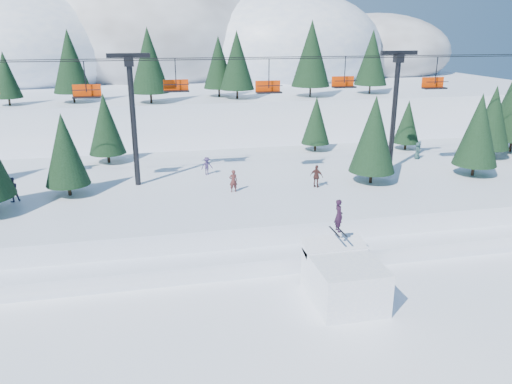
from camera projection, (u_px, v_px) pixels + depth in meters
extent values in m
plane|color=white|center=(314.00, 318.00, 26.18)|extent=(160.00, 160.00, 0.00)
cube|color=white|center=(247.00, 192.00, 42.52)|extent=(70.00, 22.00, 2.50)
cube|color=white|center=(276.00, 247.00, 33.44)|extent=(70.00, 6.00, 1.10)
cube|color=white|center=(193.00, 97.00, 88.45)|extent=(110.00, 60.00, 6.00)
ellipsoid|color=white|center=(22.00, 48.00, 83.96)|extent=(36.00, 32.40, 19.80)
ellipsoid|color=#605B59|center=(154.00, 36.00, 93.37)|extent=(44.00, 39.60, 26.40)
ellipsoid|color=white|center=(288.00, 47.00, 91.30)|extent=(34.00, 30.60, 19.72)
ellipsoid|color=#605B59|center=(375.00, 52.00, 101.27)|extent=(30.00, 27.00, 15.00)
cylinder|color=black|center=(151.00, 98.00, 60.08)|extent=(0.26, 0.26, 1.23)
cone|color=#18361E|center=(149.00, 60.00, 58.71)|extent=(4.58, 4.58, 7.57)
cylinder|color=black|center=(237.00, 94.00, 63.83)|extent=(0.26, 0.26, 1.18)
cone|color=#18361E|center=(237.00, 60.00, 62.53)|extent=(4.38, 4.38, 7.24)
cylinder|color=black|center=(310.00, 91.00, 65.78)|extent=(0.26, 0.26, 1.36)
cone|color=#18361E|center=(311.00, 53.00, 64.27)|extent=(5.04, 5.04, 8.33)
cylinder|color=black|center=(74.00, 97.00, 60.45)|extent=(0.26, 0.26, 1.20)
cone|color=#18361E|center=(70.00, 61.00, 59.12)|extent=(4.46, 4.46, 7.38)
cylinder|color=black|center=(370.00, 89.00, 68.96)|extent=(0.26, 0.26, 1.19)
cone|color=#18361E|center=(372.00, 57.00, 67.64)|extent=(4.44, 4.44, 7.34)
cylinder|color=black|center=(9.00, 102.00, 58.26)|extent=(0.26, 0.26, 0.86)
cone|color=#18361E|center=(5.00, 75.00, 57.30)|extent=(3.20, 3.20, 5.29)
cylinder|color=black|center=(219.00, 92.00, 65.94)|extent=(0.26, 0.26, 1.08)
cone|color=#18361E|center=(218.00, 62.00, 64.74)|extent=(4.02, 4.02, 6.65)
cube|color=white|center=(344.00, 281.00, 27.53)|extent=(3.62, 4.48, 2.45)
cube|color=white|center=(333.00, 246.00, 28.91)|extent=(3.62, 1.57, 0.87)
imported|color=black|center=(339.00, 215.00, 28.02)|extent=(0.48, 0.71, 1.90)
cube|color=black|center=(334.00, 232.00, 28.28)|extent=(0.11, 1.65, 0.03)
cube|color=black|center=(341.00, 231.00, 28.36)|extent=(0.11, 1.65, 0.03)
cylinder|color=black|center=(134.00, 123.00, 38.79)|extent=(0.44, 0.44, 10.00)
cube|color=black|center=(128.00, 55.00, 37.20)|extent=(3.20, 0.35, 0.35)
cube|color=black|center=(129.00, 62.00, 37.34)|extent=(0.70, 0.70, 0.70)
cylinder|color=black|center=(394.00, 114.00, 43.18)|extent=(0.44, 0.44, 10.00)
cube|color=black|center=(399.00, 53.00, 41.60)|extent=(3.20, 0.35, 0.35)
cube|color=black|center=(399.00, 58.00, 41.74)|extent=(0.70, 0.70, 0.70)
cylinder|color=black|center=(275.00, 59.00, 38.38)|extent=(46.00, 0.06, 0.06)
cylinder|color=black|center=(268.00, 57.00, 40.61)|extent=(46.00, 0.06, 0.06)
cylinder|color=black|center=(85.00, 77.00, 35.90)|extent=(0.08, 0.08, 2.20)
cube|color=black|center=(87.00, 97.00, 36.35)|extent=(2.00, 0.75, 0.12)
cube|color=#E23602|center=(87.00, 90.00, 36.56)|extent=(2.00, 0.10, 0.85)
cylinder|color=black|center=(86.00, 90.00, 35.85)|extent=(2.00, 0.06, 0.06)
cylinder|color=black|center=(176.00, 73.00, 39.45)|extent=(0.08, 0.08, 2.20)
cube|color=black|center=(176.00, 91.00, 39.90)|extent=(2.00, 0.75, 0.12)
cube|color=#E23602|center=(176.00, 85.00, 40.12)|extent=(2.00, 0.10, 0.85)
cylinder|color=black|center=(176.00, 85.00, 39.41)|extent=(2.00, 0.06, 0.06)
cylinder|color=black|center=(269.00, 73.00, 38.63)|extent=(0.08, 0.08, 2.20)
cube|color=black|center=(269.00, 92.00, 39.08)|extent=(2.00, 0.75, 0.12)
cube|color=#E23602|center=(268.00, 86.00, 39.29)|extent=(2.00, 0.10, 0.85)
cylinder|color=black|center=(270.00, 86.00, 38.58)|extent=(2.00, 0.06, 0.06)
cylinder|color=black|center=(345.00, 70.00, 42.30)|extent=(0.08, 0.08, 2.20)
cube|color=black|center=(344.00, 87.00, 42.75)|extent=(2.00, 0.75, 0.12)
cube|color=#E23602|center=(343.00, 81.00, 42.96)|extent=(2.00, 0.10, 0.85)
cylinder|color=black|center=(346.00, 81.00, 42.25)|extent=(2.00, 0.06, 0.06)
cylinder|color=black|center=(436.00, 70.00, 41.50)|extent=(0.08, 0.08, 2.20)
cube|color=black|center=(434.00, 88.00, 41.95)|extent=(2.00, 0.75, 0.12)
cube|color=#E23602|center=(433.00, 82.00, 42.16)|extent=(2.00, 0.10, 0.85)
cylinder|color=black|center=(438.00, 82.00, 41.45)|extent=(2.00, 0.06, 0.06)
cylinder|color=black|center=(473.00, 170.00, 42.71)|extent=(0.26, 0.26, 0.98)
cone|color=#18361E|center=(479.00, 129.00, 41.62)|extent=(3.65, 3.65, 6.03)
cylinder|color=black|center=(488.00, 153.00, 48.61)|extent=(0.26, 0.26, 0.98)
cone|color=#18361E|center=(493.00, 117.00, 47.52)|extent=(3.64, 3.64, 6.02)
cylinder|color=black|center=(511.00, 145.00, 50.98)|extent=(0.26, 0.26, 1.36)
cylinder|color=black|center=(405.00, 146.00, 52.08)|extent=(0.26, 0.26, 0.72)
cone|color=#18361E|center=(407.00, 122.00, 51.29)|extent=(2.67, 2.67, 4.41)
cylinder|color=black|center=(109.00, 158.00, 46.86)|extent=(0.26, 0.26, 0.91)
cone|color=#18361E|center=(105.00, 124.00, 45.85)|extent=(3.37, 3.37, 5.58)
cylinder|color=black|center=(315.00, 147.00, 51.54)|extent=(0.26, 0.26, 0.78)
cone|color=#18361E|center=(316.00, 120.00, 50.68)|extent=(2.89, 2.89, 4.79)
cylinder|color=black|center=(69.00, 190.00, 37.60)|extent=(0.26, 0.26, 0.88)
cone|color=#18361E|center=(65.00, 149.00, 36.63)|extent=(3.25, 3.25, 5.38)
cylinder|color=black|center=(371.00, 177.00, 40.67)|extent=(0.26, 0.26, 0.99)
cone|color=#18361E|center=(374.00, 134.00, 39.57)|extent=(3.69, 3.69, 6.11)
imported|color=#2D2B44|center=(12.00, 190.00, 36.08)|extent=(1.11, 1.05, 1.82)
imported|color=#24403F|center=(418.00, 151.00, 48.10)|extent=(0.92, 0.94, 1.63)
imported|color=#42231F|center=(317.00, 176.00, 39.36)|extent=(1.10, 1.02, 1.82)
imported|color=#3B2D56|center=(207.00, 166.00, 42.84)|extent=(1.10, 0.75, 1.56)
imported|color=#4E2423|center=(233.00, 181.00, 38.27)|extent=(0.67, 0.46, 1.75)
cylinder|color=black|center=(394.00, 257.00, 32.23)|extent=(0.06, 0.06, 0.90)
cylinder|color=black|center=(429.00, 250.00, 33.18)|extent=(0.06, 0.06, 0.90)
cube|color=#E23602|center=(412.00, 252.00, 32.68)|extent=(2.77, 0.47, 0.55)
cylinder|color=black|center=(400.00, 246.00, 33.91)|extent=(0.06, 0.06, 0.90)
cylinder|color=black|center=(443.00, 249.00, 33.33)|extent=(0.06, 0.06, 0.90)
cube|color=#E23602|center=(422.00, 246.00, 33.59)|extent=(2.56, 1.21, 0.55)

